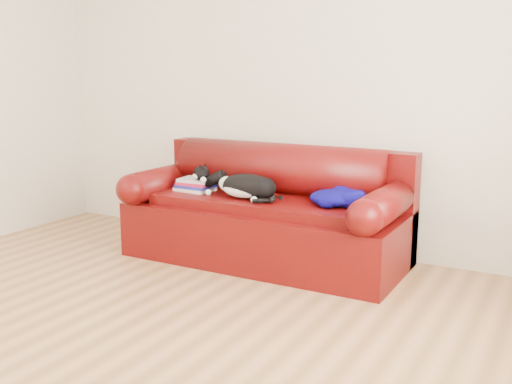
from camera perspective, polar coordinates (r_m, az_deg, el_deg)
ground at (r=3.56m, az=-12.55°, el=-12.54°), size 4.50×4.50×0.00m
room_shell at (r=3.20m, az=-11.95°, el=15.46°), size 4.52×4.02×2.61m
sofa_base at (r=4.58m, az=0.88°, el=-3.65°), size 2.10×0.90×0.50m
sofa_back at (r=4.72m, az=2.28°, el=0.59°), size 2.10×1.01×0.88m
book_stack at (r=4.76m, az=-5.75°, el=0.71°), size 0.30×0.24×0.10m
cat at (r=4.43m, az=-0.91°, el=0.51°), size 0.63×0.28×0.23m
blanket at (r=4.25m, az=7.75°, el=-0.48°), size 0.48×0.38×0.13m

